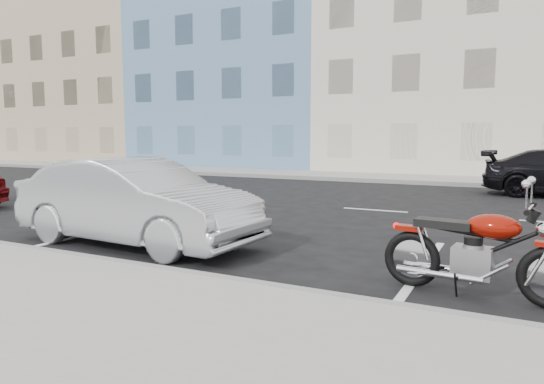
% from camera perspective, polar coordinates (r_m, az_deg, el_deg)
% --- Properties ---
extents(ground, '(120.00, 120.00, 0.00)m').
position_cam_1_polar(ground, '(11.97, 21.32, -2.66)').
color(ground, black).
rests_on(ground, ground).
extents(sidewalk_far, '(80.00, 3.40, 0.15)m').
position_cam_1_polar(sidewalk_far, '(21.44, 10.29, 1.78)').
color(sidewalk_far, gray).
rests_on(sidewalk_far, ground).
extents(curb_near, '(80.00, 0.12, 0.16)m').
position_cam_1_polar(curb_near, '(7.95, -24.57, -6.74)').
color(curb_near, gray).
rests_on(curb_near, ground).
extents(curb_far, '(80.00, 0.12, 0.16)m').
position_cam_1_polar(curb_far, '(19.82, 8.88, 1.44)').
color(curb_far, gray).
rests_on(curb_far, ground).
extents(bldg_far_west, '(12.00, 12.00, 12.00)m').
position_cam_1_polar(bldg_far_west, '(39.25, -17.39, 12.39)').
color(bldg_far_west, tan).
rests_on(bldg_far_west, ground).
extents(bldg_blue, '(12.00, 12.00, 13.00)m').
position_cam_1_polar(bldg_blue, '(32.22, -1.39, 14.92)').
color(bldg_blue, '#587DA3').
rests_on(bldg_blue, ground).
extents(bldg_cream, '(12.00, 12.00, 11.50)m').
position_cam_1_polar(bldg_cream, '(28.52, 21.07, 14.06)').
color(bldg_cream, beige).
rests_on(bldg_cream, ground).
extents(sedan_silver, '(4.51, 1.78, 1.46)m').
position_cam_1_polar(sedan_silver, '(8.47, -15.74, -1.12)').
color(sedan_silver, '#A5A7AD').
rests_on(sedan_silver, ground).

